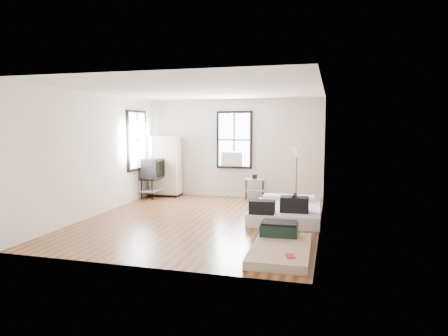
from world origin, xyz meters
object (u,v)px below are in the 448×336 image
(mattress_main, at_px, (286,211))
(floor_lamp, at_px, (297,155))
(tv_stand, at_px, (153,169))
(mattress_bare, at_px, (280,245))
(wardrobe, at_px, (165,166))
(side_table, at_px, (255,183))

(mattress_main, xyz_separation_m, floor_lamp, (0.05, 2.06, 1.08))
(tv_stand, bearing_deg, mattress_bare, -40.07)
(wardrobe, bearing_deg, mattress_main, -29.84)
(floor_lamp, bearing_deg, tv_stand, -174.06)
(mattress_main, relative_size, mattress_bare, 1.16)
(mattress_bare, height_order, side_table, side_table)
(mattress_bare, height_order, tv_stand, tv_stand)
(mattress_bare, bearing_deg, floor_lamp, 90.30)
(mattress_main, relative_size, floor_lamp, 1.38)
(mattress_main, xyz_separation_m, wardrobe, (-3.75, 2.06, 0.70))
(mattress_bare, distance_m, floor_lamp, 4.53)
(side_table, distance_m, floor_lamp, 1.40)
(side_table, bearing_deg, tv_stand, -170.33)
(mattress_bare, distance_m, wardrobe, 5.93)
(mattress_main, distance_m, floor_lamp, 2.33)
(tv_stand, bearing_deg, mattress_main, -18.78)
(mattress_bare, distance_m, side_table, 4.65)
(floor_lamp, bearing_deg, mattress_bare, -88.33)
(side_table, bearing_deg, floor_lamp, -3.48)
(wardrobe, distance_m, floor_lamp, 3.82)
(side_table, bearing_deg, mattress_bare, -73.99)
(side_table, xyz_separation_m, tv_stand, (-2.86, -0.49, 0.34))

